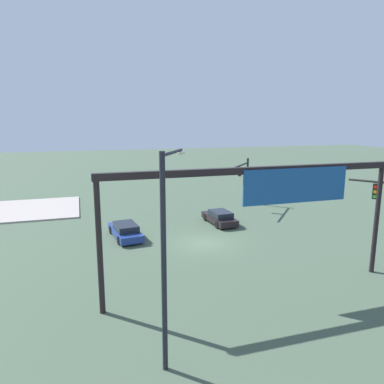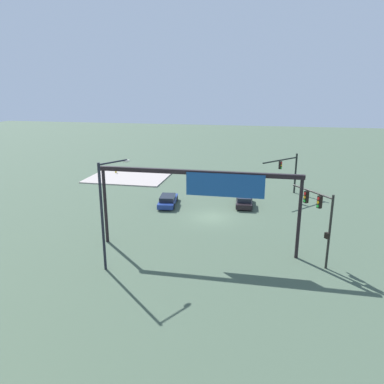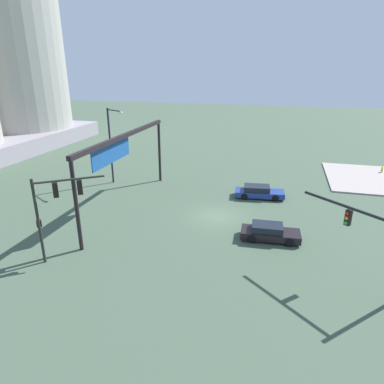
# 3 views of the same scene
# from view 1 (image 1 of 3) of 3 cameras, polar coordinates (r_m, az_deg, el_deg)

# --- Properties ---
(ground_plane) EXTENTS (188.63, 188.63, 0.00)m
(ground_plane) POSITION_cam_1_polar(r_m,az_deg,el_deg) (27.86, 1.98, -8.08)
(ground_plane) COLOR #415441
(sidewalk_corner) EXTENTS (11.51, 9.93, 0.15)m
(sidewalk_corner) POSITION_cam_1_polar(r_m,az_deg,el_deg) (41.62, -25.35, -2.58)
(sidewalk_corner) COLOR #A09590
(sidewalk_corner) RESTS_ON ground
(traffic_signal_opposite_side) EXTENTS (4.26, 4.84, 5.14)m
(traffic_signal_opposite_side) POSITION_cam_1_polar(r_m,az_deg,el_deg) (39.24, 8.18, 2.73)
(traffic_signal_opposite_side) COLOR black
(traffic_signal_opposite_side) RESTS_ON ground
(streetlamp_curved_arm) EXTENTS (1.65, 2.56, 8.19)m
(streetlamp_curved_arm) POSITION_cam_1_polar(r_m,az_deg,el_deg) (13.15, -4.07, -8.32)
(streetlamp_curved_arm) COLOR black
(streetlamp_curved_arm) RESTS_ON ground
(overhead_sign_gantry) EXTENTS (16.61, 0.43, 6.85)m
(overhead_sign_gantry) POSITION_cam_1_polar(r_m,az_deg,el_deg) (19.38, 11.61, 0.27)
(overhead_sign_gantry) COLOR black
(overhead_sign_gantry) RESTS_ON ground
(sedan_car_approaching) EXTENTS (2.04, 4.44, 1.21)m
(sedan_car_approaching) POSITION_cam_1_polar(r_m,az_deg,el_deg) (32.90, 4.40, -4.04)
(sedan_car_approaching) COLOR black
(sedan_car_approaching) RESTS_ON ground
(sedan_car_waiting_far) EXTENTS (2.34, 4.94, 1.21)m
(sedan_car_waiting_far) POSITION_cam_1_polar(r_m,az_deg,el_deg) (29.42, -10.49, -6.04)
(sedan_car_waiting_far) COLOR navy
(sedan_car_waiting_far) RESTS_ON ground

